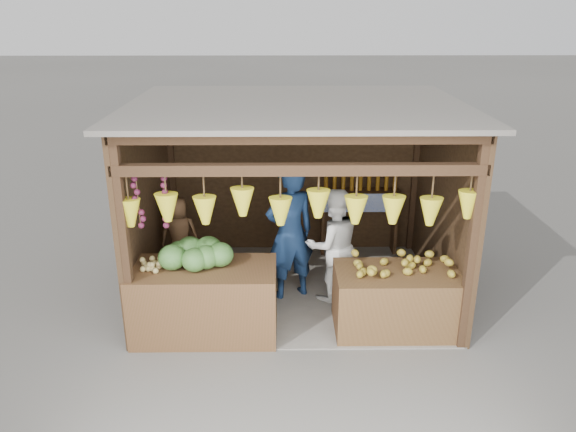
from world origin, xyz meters
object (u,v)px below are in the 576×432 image
object	(u,v)px
counter_left	(205,301)
woman_standing	(333,245)
vendor_seated	(179,234)
counter_right	(396,301)
man_standing	(290,233)

from	to	relation	value
counter_left	woman_standing	size ratio (longest dim) A/B	1.09
counter_left	vendor_seated	size ratio (longest dim) A/B	1.61
woman_standing	vendor_seated	xyz separation A→B (m)	(-2.13, 0.35, 0.02)
counter_left	vendor_seated	distance (m)	1.38
counter_right	vendor_seated	size ratio (longest dim) A/B	1.40
counter_right	vendor_seated	distance (m)	3.10
woman_standing	vendor_seated	world-z (taller)	woman_standing
counter_right	man_standing	bearing A→B (deg)	146.23
counter_left	counter_right	xyz separation A→B (m)	(2.35, 0.07, -0.05)
counter_right	vendor_seated	xyz separation A→B (m)	(-2.85, 1.15, 0.42)
woman_standing	vendor_seated	bearing A→B (deg)	-24.69
man_standing	vendor_seated	size ratio (longest dim) A/B	1.77
man_standing	counter_right	bearing A→B (deg)	122.54
man_standing	vendor_seated	bearing A→B (deg)	-34.15
woman_standing	vendor_seated	distance (m)	2.15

